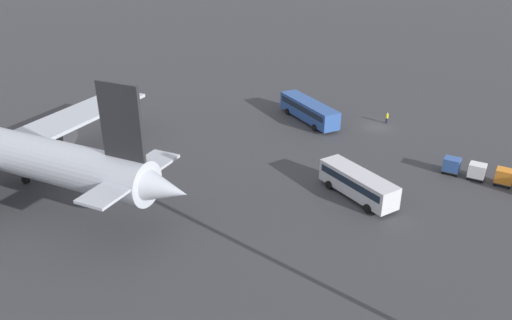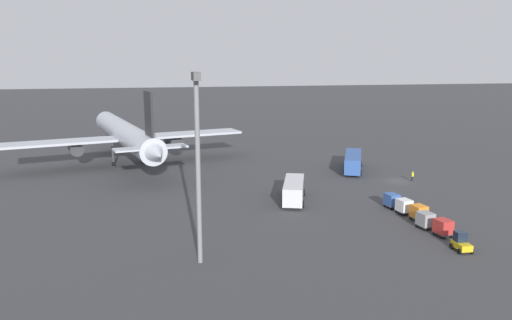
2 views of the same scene
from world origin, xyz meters
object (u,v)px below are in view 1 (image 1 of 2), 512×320
(shuttle_bus_near, at_px, (309,109))
(cargo_cart_white, at_px, (477,171))
(cargo_cart_blue, at_px, (452,165))
(cargo_cart_orange, at_px, (504,176))
(shuttle_bus_far, at_px, (358,183))
(worker_person, at_px, (387,118))

(shuttle_bus_near, height_order, cargo_cart_white, shuttle_bus_near)
(shuttle_bus_near, relative_size, cargo_cart_blue, 5.84)
(cargo_cart_blue, bearing_deg, cargo_cart_white, -174.79)
(cargo_cart_orange, bearing_deg, cargo_cart_blue, 7.26)
(shuttle_bus_far, distance_m, cargo_cart_blue, 14.03)
(cargo_cart_orange, bearing_deg, cargo_cart_white, 9.29)
(worker_person, distance_m, cargo_cart_orange, 22.14)
(cargo_cart_white, height_order, cargo_cart_blue, same)
(shuttle_bus_near, xyz_separation_m, cargo_cart_blue, (-23.82, 4.33, -0.70))
(cargo_cart_white, distance_m, cargo_cart_blue, 2.98)
(worker_person, xyz_separation_m, cargo_cart_white, (-16.67, 10.72, 0.32))
(cargo_cart_orange, distance_m, cargo_cart_white, 3.00)
(shuttle_bus_near, bearing_deg, shuttle_bus_far, 160.30)
(shuttle_bus_far, xyz_separation_m, cargo_cart_blue, (-6.34, -12.51, -0.64))
(cargo_cart_orange, xyz_separation_m, cargo_cart_white, (2.96, 0.48, 0.00))
(shuttle_bus_near, bearing_deg, cargo_cart_blue, -166.08)
(worker_person, height_order, cargo_cart_orange, cargo_cart_orange)
(worker_person, bearing_deg, shuttle_bus_far, 107.42)
(shuttle_bus_near, xyz_separation_m, shuttle_bus_far, (-17.48, 16.83, -0.06))
(cargo_cart_orange, height_order, cargo_cart_white, same)
(shuttle_bus_far, distance_m, cargo_cart_white, 15.82)
(shuttle_bus_far, xyz_separation_m, cargo_cart_white, (-9.30, -12.78, -0.64))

